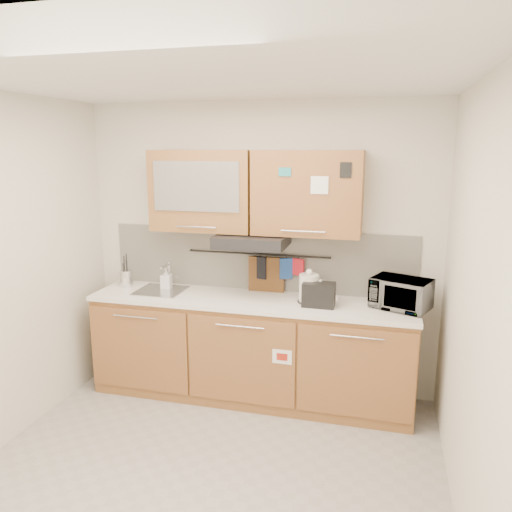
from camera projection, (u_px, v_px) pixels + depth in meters
The scene contains 20 objects.
floor at pixel (205, 478), 3.39m from camera, with size 3.20×3.20×0.00m, color #9E9993.
ceiling at pixel (195, 76), 2.84m from camera, with size 3.20×3.20×0.00m, color white.
wall_back at pixel (259, 249), 4.53m from camera, with size 3.20×3.20×0.00m, color silver.
wall_right at pixel (476, 316), 2.72m from camera, with size 3.00×3.00×0.00m, color silver.
base_cabinet at pixel (251, 354), 4.43m from camera, with size 2.80×0.64×0.88m.
countertop at pixel (250, 301), 4.32m from camera, with size 2.82×0.62×0.04m, color white.
backsplash at pixel (259, 260), 4.54m from camera, with size 2.80×0.02×0.56m, color silver.
upper_cabinets at pixel (254, 192), 4.25m from camera, with size 1.82×0.37×0.70m.
range_hood at pixel (252, 241), 4.27m from camera, with size 0.60×0.46×0.10m, color black.
sink at pixel (161, 291), 4.54m from camera, with size 0.42×0.40×0.26m.
utensil_rail at pixel (258, 254), 4.49m from camera, with size 0.02×0.02×1.30m, color black.
utensil_crock at pixel (126, 278), 4.68m from camera, with size 0.15×0.15×0.31m.
kettle at pixel (309, 289), 4.19m from camera, with size 0.22×0.20×0.29m.
toaster at pixel (319, 294), 4.09m from camera, with size 0.26×0.16×0.20m.
microwave at pixel (401, 294), 4.03m from camera, with size 0.45×0.30×0.25m, color #999999.
soap_bottle at pixel (166, 278), 4.59m from camera, with size 0.09×0.09×0.20m, color #999999.
cutting_board at pixel (266, 279), 4.51m from camera, with size 0.33×0.02×0.40m, color brown.
oven_mitt at pixel (286, 268), 4.44m from camera, with size 0.11×0.03×0.19m, color #1F4590.
dark_pouch at pixel (260, 268), 4.50m from camera, with size 0.13×0.04×0.20m, color black.
pot_holder at pixel (298, 267), 4.41m from camera, with size 0.12×0.02×0.15m, color red.
Camera 1 is at (1.09, -2.81, 2.20)m, focal length 35.00 mm.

